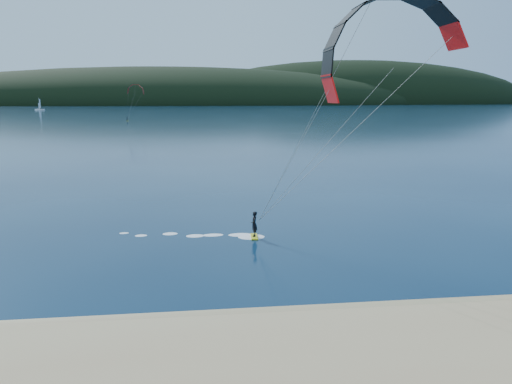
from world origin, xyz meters
TOP-DOWN VIEW (x-y plane):
  - ground at (0.00, 0.00)m, footprint 1800.00×1800.00m
  - wet_sand at (0.00, 4.50)m, footprint 220.00×2.50m
  - headland at (0.63, 745.28)m, footprint 1200.00×310.00m
  - kitesurfer_near at (9.07, 11.63)m, footprint 22.57×9.54m
  - kitesurfer_far at (-29.05, 196.93)m, footprint 8.59×5.07m
  - sailboat at (-130.84, 392.35)m, footprint 7.36×4.72m

SIDE VIEW (x-z plane):
  - ground at x=0.00m, z-range 0.00..0.00m
  - headland at x=0.63m, z-range -70.00..70.00m
  - wet_sand at x=0.00m, z-range 0.00..0.10m
  - sailboat at x=-130.84m, z-range -4.45..5.99m
  - kitesurfer_near at x=9.07m, z-range 3.58..19.39m
  - kitesurfer_far at x=-29.05m, z-range 5.04..19.18m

